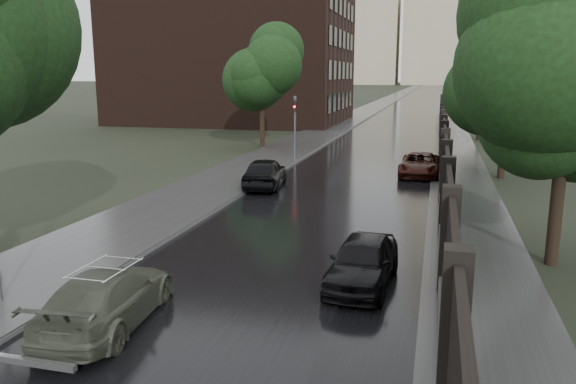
{
  "coord_description": "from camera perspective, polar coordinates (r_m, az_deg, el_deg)",
  "views": [
    {
      "loc": [
        4.18,
        -8.58,
        5.28
      ],
      "look_at": [
        -0.45,
        8.83,
        1.5
      ],
      "focal_mm": 35.0,
      "sensor_mm": 36.0,
      "label": 1
    }
  ],
  "objects": [
    {
      "name": "brick_building",
      "position": [
        64.68,
        -5.42,
        15.98
      ],
      "size": [
        24.0,
        18.0,
        20.0
      ],
      "primitive_type": "cube",
      "color": "black",
      "rests_on": "ground"
    },
    {
      "name": "sidewalk_left",
      "position": [
        198.91,
        12.13,
        10.09
      ],
      "size": [
        4.0,
        420.0,
        0.16
      ],
      "primitive_type": "cube",
      "color": "#2D2D2D",
      "rests_on": "ground"
    },
    {
      "name": "hatchback_left",
      "position": [
        26.59,
        -2.35,
        1.97
      ],
      "size": [
        2.24,
        4.43,
        1.45
      ],
      "primitive_type": "imported",
      "rotation": [
        0.0,
        0.0,
        3.27
      ],
      "color": "black",
      "rests_on": "ground"
    },
    {
      "name": "car_right_far",
      "position": [
        30.49,
        13.26,
        2.73
      ],
      "size": [
        2.12,
        4.45,
        1.23
      ],
      "primitive_type": "imported",
      "rotation": [
        0.0,
        0.0,
        -0.02
      ],
      "color": "black",
      "rests_on": "ground"
    },
    {
      "name": "ground",
      "position": [
        10.9,
        -10.14,
        -17.31
      ],
      "size": [
        800.0,
        800.0,
        0.0
      ],
      "primitive_type": "plane",
      "color": "black",
      "rests_on": "ground"
    },
    {
      "name": "tree_right_c",
      "position": [
        48.69,
        19.15,
        10.82
      ],
      "size": [
        4.08,
        4.08,
        7.01
      ],
      "color": "black",
      "rests_on": "ground"
    },
    {
      "name": "stalinist_tower",
      "position": [
        310.38,
        14.73,
        17.6
      ],
      "size": [
        92.0,
        30.0,
        159.0
      ],
      "color": "tan",
      "rests_on": "ground"
    },
    {
      "name": "volga_sedan",
      "position": [
        12.75,
        -17.93,
        -10.19
      ],
      "size": [
        2.22,
        4.45,
        1.24
      ],
      "primitive_type": "imported",
      "rotation": [
        0.0,
        0.0,
        3.26
      ],
      "color": "#44493A",
      "rests_on": "ground"
    },
    {
      "name": "car_right_near",
      "position": [
        14.48,
        7.6,
        -6.98
      ],
      "size": [
        1.73,
        3.81,
        1.27
      ],
      "primitive_type": "imported",
      "rotation": [
        0.0,
        0.0,
        -0.06
      ],
      "color": "black",
      "rests_on": "ground"
    },
    {
      "name": "verge_right",
      "position": [
        198.65,
        15.49,
        9.92
      ],
      "size": [
        3.0,
        420.0,
        0.08
      ],
      "primitive_type": "cube",
      "color": "#2D2D2D",
      "rests_on": "ground"
    },
    {
      "name": "road",
      "position": [
        198.69,
        13.88,
        9.99
      ],
      "size": [
        8.0,
        420.0,
        0.02
      ],
      "primitive_type": "cube",
      "color": "black",
      "rests_on": "ground"
    },
    {
      "name": "tree_left_far",
      "position": [
        40.45,
        -2.69,
        11.78
      ],
      "size": [
        4.25,
        4.25,
        7.39
      ],
      "color": "black",
      "rests_on": "ground"
    },
    {
      "name": "fence_right",
      "position": [
        40.82,
        15.46,
        5.42
      ],
      "size": [
        0.45,
        75.72,
        2.7
      ],
      "color": "#383533",
      "rests_on": "ground"
    },
    {
      "name": "traffic_light",
      "position": [
        34.75,
        0.71,
        7.09
      ],
      "size": [
        0.16,
        0.32,
        4.0
      ],
      "color": "#59595E",
      "rests_on": "ground"
    },
    {
      "name": "tree_right_b",
      "position": [
        30.76,
        21.45,
        10.43
      ],
      "size": [
        4.08,
        4.08,
        7.01
      ],
      "color": "black",
      "rests_on": "ground"
    },
    {
      "name": "tree_right_a",
      "position": [
        16.91,
        26.61,
        9.5
      ],
      "size": [
        4.08,
        4.08,
        7.01
      ],
      "color": "black",
      "rests_on": "ground"
    }
  ]
}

